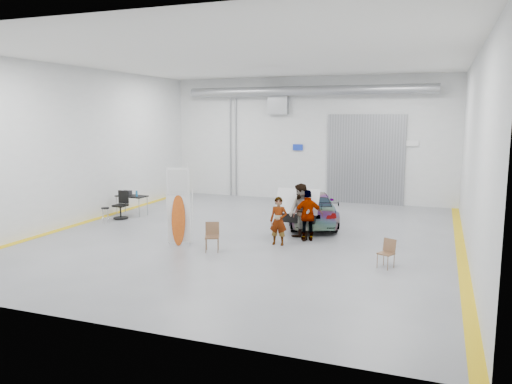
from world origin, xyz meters
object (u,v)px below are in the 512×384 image
(sedan_car, at_px, (312,208))
(person_c, at_px, (308,215))
(person_a, at_px, (279,221))
(folding_chair_near, at_px, (212,243))
(surfboard_display, at_px, (177,212))
(person_b, at_px, (301,212))
(folding_chair_far, at_px, (386,259))
(shop_stool, at_px, (105,216))
(office_chair, at_px, (121,207))
(work_table, at_px, (130,196))

(sedan_car, xyz_separation_m, person_c, (0.51, -2.52, 0.22))
(person_a, distance_m, person_c, 1.14)
(sedan_car, relative_size, folding_chair_near, 4.99)
(person_c, xyz_separation_m, surfboard_display, (-3.81, -2.03, 0.22))
(sedan_car, bearing_deg, person_b, 77.68)
(folding_chair_far, xyz_separation_m, shop_stool, (-10.79, 2.08, 0.07))
(folding_chair_far, distance_m, office_chair, 11.21)
(sedan_car, xyz_separation_m, surfboard_display, (-3.31, -4.55, 0.44))
(surfboard_display, bearing_deg, folding_chair_far, -17.61)
(folding_chair_near, bearing_deg, folding_chair_far, -20.50)
(folding_chair_far, bearing_deg, person_b, 169.50)
(surfboard_display, xyz_separation_m, folding_chair_near, (1.39, -0.30, -0.80))
(folding_chair_far, bearing_deg, surfboard_display, -155.92)
(person_a, xyz_separation_m, office_chair, (-7.25, 1.75, -0.30))
(folding_chair_near, distance_m, shop_stool, 6.02)
(person_b, distance_m, folding_chair_far, 3.80)
(sedan_car, distance_m, folding_chair_far, 5.76)
(person_a, distance_m, folding_chair_far, 3.81)
(person_c, distance_m, shop_stool, 8.04)
(work_table, bearing_deg, person_b, -12.42)
(folding_chair_near, bearing_deg, sedan_car, 46.52)
(person_a, distance_m, work_table, 7.82)
(person_b, bearing_deg, work_table, -149.80)
(sedan_car, relative_size, surfboard_display, 1.67)
(person_a, relative_size, surfboard_display, 0.59)
(person_b, distance_m, work_table, 8.07)
(sedan_car, height_order, folding_chair_far, sedan_car)
(person_c, height_order, shop_stool, person_c)
(person_c, relative_size, folding_chair_far, 2.16)
(surfboard_display, height_order, folding_chair_near, surfboard_display)
(work_table, bearing_deg, person_c, -12.04)
(person_a, bearing_deg, folding_chair_near, -140.62)
(sedan_car, xyz_separation_m, work_table, (-7.63, -0.79, 0.17))
(person_a, height_order, shop_stool, person_a)
(shop_stool, bearing_deg, office_chair, 89.00)
(person_a, distance_m, shop_stool, 7.32)
(person_b, distance_m, shop_stool, 7.80)
(work_table, bearing_deg, surfboard_display, -41.05)
(folding_chair_near, height_order, folding_chair_far, folding_chair_near)
(person_c, height_order, folding_chair_near, person_c)
(work_table, bearing_deg, sedan_car, 5.90)
(sedan_car, xyz_separation_m, folding_chair_near, (-1.92, -4.85, -0.37))
(shop_stool, xyz_separation_m, office_chair, (0.02, 1.02, 0.17))
(folding_chair_near, height_order, shop_stool, folding_chair_near)
(person_a, relative_size, office_chair, 1.41)
(person_b, height_order, folding_chair_near, person_b)
(person_a, bearing_deg, folding_chair_far, -23.03)
(person_a, height_order, folding_chair_near, person_a)
(surfboard_display, distance_m, shop_stool, 4.68)
(person_c, xyz_separation_m, office_chair, (-8.00, 0.90, -0.37))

